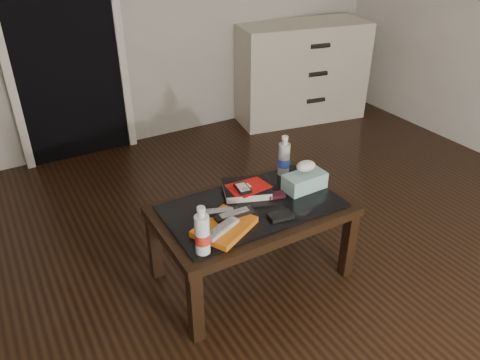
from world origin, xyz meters
The scene contains 16 objects.
ground centered at (0.00, 0.00, 0.00)m, with size 5.00×5.00×0.00m, color black.
doorway centered at (-0.40, 2.47, 1.02)m, with size 0.90×0.08×2.07m.
coffee_table centered at (0.05, 0.49, 0.40)m, with size 1.00×0.60×0.46m.
dresser centered at (1.64, 2.23, 0.45)m, with size 1.27×0.70×0.90m.
magazines centered at (-0.18, 0.37, 0.48)m, with size 0.28×0.21×0.03m, color #CA6113.
remote_silver centered at (-0.21, 0.34, 0.50)m, with size 0.20×0.05×0.02m, color #AFAFB4.
remote_black_front centered at (-0.10, 0.41, 0.50)m, with size 0.20×0.05×0.02m, color black.
remote_black_back centered at (-0.16, 0.47, 0.50)m, with size 0.20×0.05×0.02m, color black.
textbook centered at (0.08, 0.61, 0.48)m, with size 0.25×0.20×0.05m, color black.
dvd_mailers centered at (0.07, 0.59, 0.51)m, with size 0.19×0.14×0.01m, color red.
ipod centered at (0.04, 0.57, 0.52)m, with size 0.06×0.10×0.02m, color black.
flip_phone centered at (0.20, 0.49, 0.47)m, with size 0.09×0.05×0.02m, color black.
wallet centered at (0.11, 0.32, 0.47)m, with size 0.12×0.07×0.02m, color black.
water_bottle_left centered at (-0.34, 0.27, 0.58)m, with size 0.07×0.07×0.24m, color white.
water_bottle_right centered at (0.37, 0.68, 0.58)m, with size 0.07×0.07×0.24m, color #B6BCC1.
tissue_box centered at (0.38, 0.49, 0.51)m, with size 0.23×0.12×0.09m, color teal.
Camera 1 is at (-1.02, -1.23, 1.79)m, focal length 35.00 mm.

